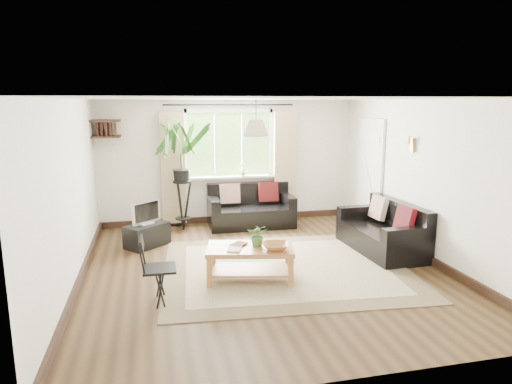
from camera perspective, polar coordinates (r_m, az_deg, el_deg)
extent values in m
plane|color=black|center=(6.64, 0.78, -9.58)|extent=(5.50, 5.50, 0.00)
plane|color=white|center=(6.21, 0.84, 11.60)|extent=(5.50, 5.50, 0.00)
cube|color=silver|center=(8.98, -3.37, 3.80)|extent=(5.00, 0.02, 2.40)
cube|color=silver|center=(3.78, 10.84, -6.88)|extent=(5.00, 0.02, 2.40)
cube|color=silver|center=(6.22, -22.15, -0.35)|extent=(0.02, 5.50, 2.40)
cube|color=silver|center=(7.32, 20.21, 1.41)|extent=(0.02, 5.50, 2.40)
cube|color=beige|center=(6.67, 3.72, -9.43)|extent=(3.66, 3.22, 0.02)
cube|color=silver|center=(8.78, 13.95, 2.00)|extent=(0.06, 0.96, 2.06)
imported|color=#3E6B2B|center=(6.09, 0.26, -5.38)|extent=(0.34, 0.32, 0.30)
imported|color=#9D6636|center=(5.98, 2.48, -6.79)|extent=(0.41, 0.41, 0.09)
imported|color=silver|center=(6.00, -3.53, -7.09)|extent=(0.24, 0.28, 0.02)
imported|color=brown|center=(6.21, -2.83, -6.42)|extent=(0.28, 0.28, 0.02)
cube|color=black|center=(7.79, -13.46, -5.27)|extent=(0.79, 0.76, 0.38)
imported|color=#2D6023|center=(8.92, -1.64, 2.89)|extent=(0.14, 0.10, 0.27)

